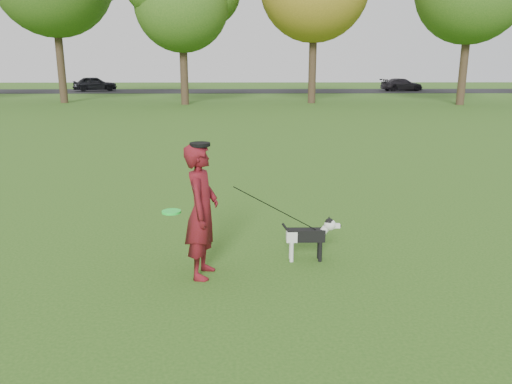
{
  "coord_description": "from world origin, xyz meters",
  "views": [
    {
      "loc": [
        -0.12,
        -5.95,
        2.56
      ],
      "look_at": [
        -0.02,
        0.23,
        0.95
      ],
      "focal_mm": 35.0,
      "sensor_mm": 36.0,
      "label": 1
    }
  ],
  "objects_px": {
    "man": "(202,211)",
    "dog": "(310,234)",
    "car_right": "(402,85)",
    "car_left": "(95,84)"
  },
  "relations": [
    {
      "from": "man",
      "to": "dog",
      "type": "xyz_separation_m",
      "value": [
        1.38,
        0.46,
        -0.46
      ]
    },
    {
      "from": "man",
      "to": "dog",
      "type": "bearing_deg",
      "value": -63.8
    },
    {
      "from": "dog",
      "to": "car_right",
      "type": "bearing_deg",
      "value": 71.64
    },
    {
      "from": "man",
      "to": "car_right",
      "type": "height_order",
      "value": "man"
    },
    {
      "from": "man",
      "to": "car_left",
      "type": "distance_m",
      "value": 42.3
    },
    {
      "from": "dog",
      "to": "car_left",
      "type": "relative_size",
      "value": 0.21
    },
    {
      "from": "dog",
      "to": "car_left",
      "type": "height_order",
      "value": "car_left"
    },
    {
      "from": "car_right",
      "to": "car_left",
      "type": "bearing_deg",
      "value": 80.67
    },
    {
      "from": "man",
      "to": "car_right",
      "type": "distance_m",
      "value": 42.76
    },
    {
      "from": "car_left",
      "to": "man",
      "type": "bearing_deg",
      "value": 178.85
    }
  ]
}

